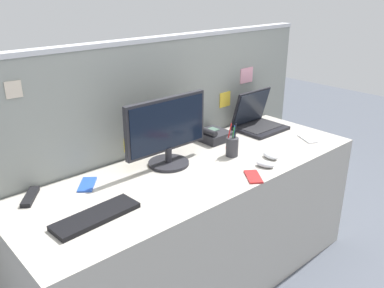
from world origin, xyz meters
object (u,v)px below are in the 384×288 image
object	(u,v)px
cell_phone_white_slab	(307,139)
laptop	(257,119)
pen_cup	(232,146)
cell_phone_red_case	(253,177)
tv_remote	(30,197)
desk_phone	(212,135)
desktop_monitor	(167,130)
computer_mouse_left_hand	(271,156)
computer_mouse_right_hand	(265,164)
keyboard_main	(96,216)
cell_phone_blue_case	(87,184)

from	to	relation	value
cell_phone_white_slab	laptop	bearing A→B (deg)	129.68
pen_cup	cell_phone_white_slab	size ratio (longest dim) A/B	1.36
cell_phone_red_case	tv_remote	distance (m)	1.07
laptop	desk_phone	world-z (taller)	laptop
pen_cup	tv_remote	size ratio (longest dim) A/B	1.13
desktop_monitor	cell_phone_red_case	world-z (taller)	desktop_monitor
desktop_monitor	computer_mouse_left_hand	world-z (taller)	desktop_monitor
computer_mouse_left_hand	tv_remote	bearing A→B (deg)	166.90
desk_phone	cell_phone_red_case	xyz separation A→B (m)	(-0.21, -0.51, -0.03)
computer_mouse_right_hand	tv_remote	world-z (taller)	computer_mouse_right_hand
desktop_monitor	keyboard_main	world-z (taller)	desktop_monitor
pen_cup	cell_phone_white_slab	world-z (taller)	pen_cup
laptop	keyboard_main	xyz separation A→B (m)	(-1.37, -0.28, -0.05)
laptop	cell_phone_white_slab	xyz separation A→B (m)	(0.08, -0.35, -0.06)
desk_phone	cell_phone_blue_case	bearing A→B (deg)	-178.09
pen_cup	cell_phone_red_case	xyz separation A→B (m)	(-0.12, -0.26, -0.05)
keyboard_main	computer_mouse_left_hand	distance (m)	1.05
cell_phone_white_slab	cell_phone_red_case	world-z (taller)	same
laptop	pen_cup	distance (m)	0.51
desk_phone	pen_cup	xyz separation A→B (m)	(-0.09, -0.25, 0.02)
computer_mouse_left_hand	cell_phone_white_slab	world-z (taller)	computer_mouse_left_hand
desk_phone	pen_cup	bearing A→B (deg)	-109.74
keyboard_main	computer_mouse_left_hand	size ratio (longest dim) A/B	3.73
cell_phone_red_case	keyboard_main	bearing A→B (deg)	-157.62
cell_phone_red_case	laptop	bearing A→B (deg)	74.66
computer_mouse_left_hand	cell_phone_blue_case	xyz separation A→B (m)	(-0.92, 0.39, -0.01)
desktop_monitor	keyboard_main	bearing A→B (deg)	-157.92
pen_cup	cell_phone_white_slab	xyz separation A→B (m)	(0.54, -0.14, -0.05)
keyboard_main	cell_phone_white_slab	size ratio (longest dim) A/B	2.64
desktop_monitor	computer_mouse_left_hand	bearing A→B (deg)	-34.11
laptop	cell_phone_white_slab	world-z (taller)	laptop
computer_mouse_right_hand	pen_cup	world-z (taller)	pen_cup
keyboard_main	cell_phone_blue_case	bearing A→B (deg)	64.39
computer_mouse_left_hand	pen_cup	world-z (taller)	pen_cup
cell_phone_white_slab	cell_phone_red_case	distance (m)	0.68
desktop_monitor	cell_phone_red_case	distance (m)	0.51
cell_phone_red_case	tv_remote	bearing A→B (deg)	-174.35
desk_phone	computer_mouse_left_hand	xyz separation A→B (m)	(0.05, -0.42, -0.02)
laptop	keyboard_main	distance (m)	1.40
desktop_monitor	tv_remote	distance (m)	0.74
computer_mouse_right_hand	cell_phone_red_case	world-z (taller)	computer_mouse_right_hand
laptop	keyboard_main	world-z (taller)	laptop
cell_phone_white_slab	keyboard_main	bearing A→B (deg)	-155.75
keyboard_main	laptop	bearing A→B (deg)	7.85
desk_phone	computer_mouse_right_hand	size ratio (longest dim) A/B	1.84
cell_phone_blue_case	tv_remote	xyz separation A→B (m)	(-0.26, 0.05, 0.01)
keyboard_main	computer_mouse_left_hand	world-z (taller)	computer_mouse_left_hand
desktop_monitor	desk_phone	world-z (taller)	desktop_monitor
computer_mouse_right_hand	computer_mouse_left_hand	bearing A→B (deg)	3.26
computer_mouse_right_hand	tv_remote	distance (m)	1.18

